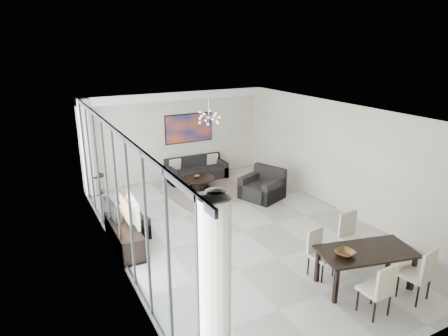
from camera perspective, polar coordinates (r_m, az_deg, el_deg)
room_shell at (r=9.52m, az=5.26°, el=-0.51°), size 6.00×9.00×2.90m
window_wall at (r=8.29m, az=-14.47°, el=-3.71°), size 0.37×8.95×2.90m
soffit at (r=12.80m, az=-6.96°, el=10.22°), size 5.98×0.40×0.26m
painting at (r=13.33m, az=-5.03°, el=5.69°), size 1.68×0.04×0.98m
chandelier at (r=11.34m, az=-2.18°, el=7.23°), size 0.66×0.66×0.71m
rug at (r=12.11m, az=-1.96°, el=-3.64°), size 2.67×2.19×0.01m
coffee_table at (r=12.51m, az=-3.59°, el=-2.01°), size 1.00×1.00×0.35m
bowl_coffee at (r=12.43m, az=-3.95°, el=-1.23°), size 0.24×0.24×0.07m
sofa_main at (r=13.35m, az=-3.99°, el=-0.51°), size 1.99×0.82×0.73m
loveseat at (r=10.02m, az=-13.99°, el=-7.47°), size 0.80×1.42×0.71m
armchair at (r=11.74m, az=5.57°, el=-2.86°), size 1.32×1.35×0.89m
side_table at (r=12.53m, az=-17.70°, el=-1.80°), size 0.44×0.44×0.60m
tv_console at (r=9.25m, az=-14.08°, el=-9.45°), size 0.50×1.76×0.55m
television at (r=9.10m, az=-13.48°, el=-5.84°), size 0.20×1.07×0.61m
dining_table at (r=7.98m, az=19.65°, el=-11.59°), size 1.92×1.27×0.74m
dining_chair_sw at (r=7.29m, az=21.42°, el=-15.56°), size 0.47×0.47×0.98m
dining_chair_se at (r=7.94m, az=26.36°, el=-13.10°), size 0.55×0.55×1.03m
dining_chair_nw at (r=8.15m, az=13.31°, el=-11.22°), size 0.51×0.51×0.94m
dining_chair_ne at (r=8.82m, az=17.63°, el=-8.82°), size 0.51×0.51×1.04m
bowl_dining at (r=7.63m, az=16.90°, el=-11.58°), size 0.38×0.38×0.09m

